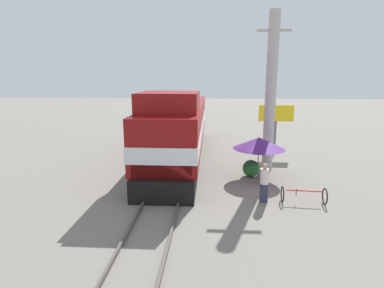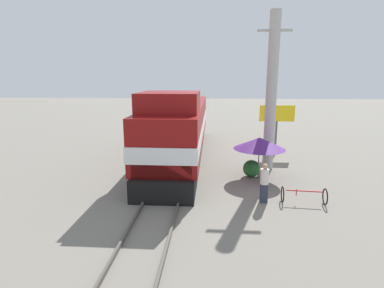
{
  "view_description": "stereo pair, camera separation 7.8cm",
  "coord_description": "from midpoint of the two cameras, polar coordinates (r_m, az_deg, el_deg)",
  "views": [
    {
      "loc": [
        1.93,
        -15.51,
        5.01
      ],
      "look_at": [
        1.2,
        -3.44,
        2.34
      ],
      "focal_mm": 28.0,
      "sensor_mm": 36.0,
      "label": 1
    },
    {
      "loc": [
        2.0,
        -15.51,
        5.01
      ],
      "look_at": [
        1.2,
        -3.44,
        2.34
      ],
      "focal_mm": 28.0,
      "sensor_mm": 36.0,
      "label": 2
    }
  ],
  "objects": [
    {
      "name": "rail_far",
      "position": [
        16.32,
        -0.75,
        -5.14
      ],
      "size": [
        0.08,
        28.75,
        0.15
      ],
      "primitive_type": "cube",
      "color": "#4C4742",
      "rests_on": "ground_plane"
    },
    {
      "name": "vendor_umbrella",
      "position": [
        15.32,
        12.87,
        0.15
      ],
      "size": [
        2.58,
        2.58,
        2.12
      ],
      "color": "#4C4C4C",
      "rests_on": "ground_plane"
    },
    {
      "name": "bicycle",
      "position": [
        13.16,
        20.64,
        -9.13
      ],
      "size": [
        1.76,
        0.81,
        0.68
      ],
      "rotation": [
        0.0,
        0.0,
        -1.65
      ],
      "color": "black",
      "rests_on": "ground_plane"
    },
    {
      "name": "shrub_cluster",
      "position": [
        15.82,
        11.4,
        -4.6
      ],
      "size": [
        0.88,
        0.88,
        0.88
      ],
      "primitive_type": "sphere",
      "color": "#236028",
      "rests_on": "ground_plane"
    },
    {
      "name": "utility_pole",
      "position": [
        16.9,
        15.01,
        9.44
      ],
      "size": [
        1.8,
        0.58,
        8.43
      ],
      "color": "#B2B2AD",
      "rests_on": "ground_plane"
    },
    {
      "name": "billboard_sign",
      "position": [
        20.54,
        15.98,
        4.99
      ],
      "size": [
        2.27,
        0.12,
        3.27
      ],
      "color": "#595959",
      "rests_on": "ground_plane"
    },
    {
      "name": "ground_plane",
      "position": [
        16.42,
        -3.26,
        -5.33
      ],
      "size": [
        120.0,
        120.0,
        0.0
      ],
      "primitive_type": "plane",
      "color": "slate"
    },
    {
      "name": "person_bystander",
      "position": [
        12.63,
        13.8,
        -6.96
      ],
      "size": [
        0.34,
        0.34,
        1.65
      ],
      "color": "#2D3347",
      "rests_on": "ground_plane"
    },
    {
      "name": "locomotive",
      "position": [
        18.83,
        -2.23,
        2.85
      ],
      "size": [
        2.96,
        15.68,
        4.37
      ],
      "color": "black",
      "rests_on": "ground_plane"
    },
    {
      "name": "rail_near",
      "position": [
        16.49,
        -5.75,
        -5.02
      ],
      "size": [
        0.08,
        28.75,
        0.15
      ],
      "primitive_type": "cube",
      "color": "#4C4742",
      "rests_on": "ground_plane"
    }
  ]
}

